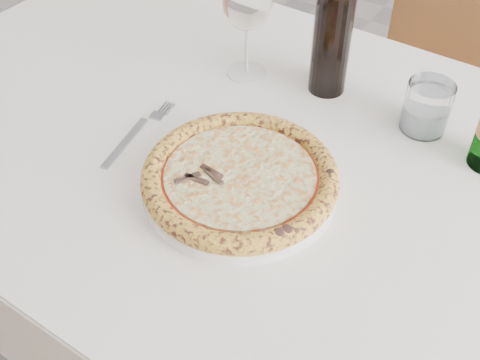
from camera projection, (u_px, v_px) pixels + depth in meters
The scene contains 8 objects.
dining_table at pixel (271, 191), 1.03m from camera, with size 1.50×0.92×0.76m.
chair_far at pixel (448, 65), 1.55m from camera, with size 0.51×0.51×0.93m.
plate at pixel (240, 185), 0.90m from camera, with size 0.29×0.29×0.02m.
pizza at pixel (240, 177), 0.89m from camera, with size 0.29×0.29×0.03m.
fork at pixel (136, 134), 1.00m from camera, with size 0.04×0.19×0.00m.
wine_glass at pixel (247, 5), 1.03m from camera, with size 0.09×0.09×0.19m.
tumbler at pixel (426, 110), 0.99m from camera, with size 0.08×0.08×0.09m.
wine_bottle at pixel (333, 32), 1.02m from camera, with size 0.07×0.07×0.27m.
Camera 1 is at (0.14, -0.63, 1.39)m, focal length 45.00 mm.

